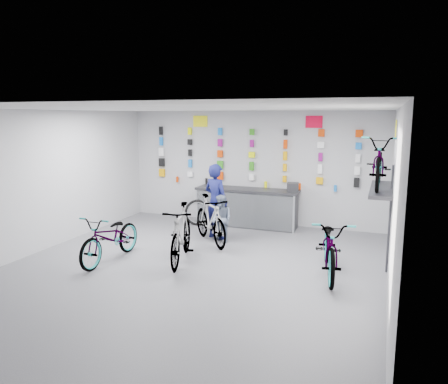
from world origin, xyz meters
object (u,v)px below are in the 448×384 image
at_px(counter, 247,208).
at_px(bike_service, 210,220).
at_px(bike_right, 330,246).
at_px(bike_left, 111,237).
at_px(clerk, 216,201).
at_px(customer, 221,219).
at_px(bike_center, 181,234).

relative_size(counter, bike_service, 1.48).
bearing_deg(bike_service, bike_right, -64.16).
distance_m(counter, bike_service, 1.81).
xyz_separation_m(bike_left, clerk, (1.35, 2.29, 0.40)).
height_order(bike_right, customer, customer).
bearing_deg(bike_service, customer, -3.57).
height_order(bike_left, bike_right, bike_right).
bearing_deg(bike_center, customer, 65.73).
relative_size(bike_left, bike_service, 1.02).
xyz_separation_m(bike_right, clerk, (-2.84, 1.53, 0.34)).
bearing_deg(counter, bike_center, -96.30).
bearing_deg(counter, bike_service, -99.65).
bearing_deg(bike_left, bike_service, 53.62).
height_order(bike_center, bike_service, bike_center).
xyz_separation_m(counter, bike_center, (-0.35, -3.19, 0.09)).
height_order(counter, bike_service, bike_service).
height_order(bike_left, bike_center, bike_center).
xyz_separation_m(counter, bike_left, (-1.69, -3.62, 0.00)).
height_order(bike_right, clerk, clerk).
bearing_deg(customer, bike_service, -113.30).
bearing_deg(bike_center, bike_left, -177.10).
relative_size(bike_service, clerk, 1.03).
relative_size(counter, customer, 2.46).
relative_size(bike_center, bike_right, 0.92).
bearing_deg(bike_right, bike_left, 179.53).
xyz_separation_m(bike_left, bike_service, (1.39, 1.84, 0.06)).
xyz_separation_m(counter, clerk, (-0.34, -1.33, 0.40)).
bearing_deg(customer, counter, 113.83).
distance_m(bike_left, bike_center, 1.41).
bearing_deg(clerk, bike_service, 115.03).
xyz_separation_m(bike_left, customer, (1.59, 2.01, 0.06)).
height_order(bike_center, clerk, clerk).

